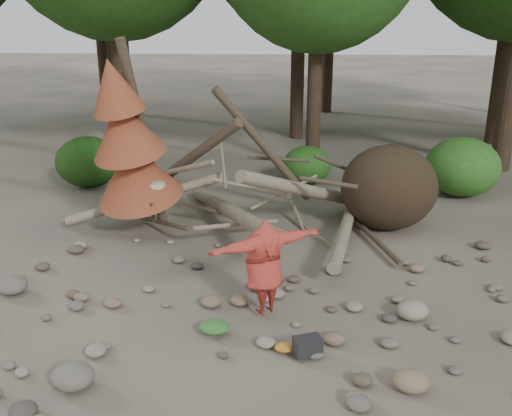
{
  "coord_description": "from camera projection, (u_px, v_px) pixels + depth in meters",
  "views": [
    {
      "loc": [
        0.38,
        -8.34,
        4.83
      ],
      "look_at": [
        -0.27,
        1.5,
        1.4
      ],
      "focal_mm": 40.0,
      "sensor_mm": 36.0,
      "label": 1
    }
  ],
  "objects": [
    {
      "name": "bush_mid",
      "position": [
        307.0,
        165.0,
        16.59
      ],
      "size": [
        1.4,
        1.4,
        1.12
      ],
      "primitive_type": "ellipsoid",
      "color": "#285C1A",
      "rests_on": "ground"
    },
    {
      "name": "dead_conifer",
      "position": [
        129.0,
        145.0,
        12.15
      ],
      "size": [
        2.06,
        2.16,
        4.35
      ],
      "color": "#4C3F30",
      "rests_on": "ground"
    },
    {
      "name": "bush_right",
      "position": [
        462.0,
        167.0,
        15.5
      ],
      "size": [
        2.0,
        2.0,
        1.6
      ],
      "primitive_type": "ellipsoid",
      "color": "#316D22",
      "rests_on": "ground"
    },
    {
      "name": "boulder_mid_left",
      "position": [
        12.0,
        285.0,
        10.22
      ],
      "size": [
        0.55,
        0.5,
        0.33
      ],
      "primitive_type": "ellipsoid",
      "color": "#696258",
      "rests_on": "ground"
    },
    {
      "name": "cloth_green",
      "position": [
        215.0,
        330.0,
        8.93
      ],
      "size": [
        0.49,
        0.4,
        0.18
      ],
      "primitive_type": "ellipsoid",
      "color": "#32692A",
      "rests_on": "ground"
    },
    {
      "name": "backpack",
      "position": [
        307.0,
        349.0,
        8.34
      ],
      "size": [
        0.46,
        0.39,
        0.26
      ],
      "primitive_type": "cube",
      "rotation": [
        0.0,
        0.0,
        0.36
      ],
      "color": "black",
      "rests_on": "ground"
    },
    {
      "name": "boulder_front_right",
      "position": [
        411.0,
        381.0,
        7.61
      ],
      "size": [
        0.48,
        0.43,
        0.29
      ],
      "primitive_type": "ellipsoid",
      "color": "#846D52",
      "rests_on": "ground"
    },
    {
      "name": "boulder_mid_right",
      "position": [
        412.0,
        310.0,
        9.38
      ],
      "size": [
        0.52,
        0.47,
        0.31
      ],
      "primitive_type": "ellipsoid",
      "color": "gray",
      "rests_on": "ground"
    },
    {
      "name": "bush_left",
      "position": [
        88.0,
        161.0,
        16.36
      ],
      "size": [
        1.8,
        1.8,
        1.44
      ],
      "primitive_type": "ellipsoid",
      "color": "#1E4813",
      "rests_on": "ground"
    },
    {
      "name": "boulder_front_left",
      "position": [
        73.0,
        376.0,
        7.66
      ],
      "size": [
        0.59,
        0.53,
        0.35
      ],
      "primitive_type": "ellipsoid",
      "color": "#696358",
      "rests_on": "ground"
    },
    {
      "name": "cloth_orange",
      "position": [
        284.0,
        350.0,
        8.46
      ],
      "size": [
        0.29,
        0.24,
        0.11
      ],
      "primitive_type": "ellipsoid",
      "color": "#BA701F",
      "rests_on": "ground"
    },
    {
      "name": "frisbee_thrower",
      "position": [
        264.0,
        266.0,
        9.22
      ],
      "size": [
        2.85,
        1.53,
        2.21
      ],
      "color": "#AE3127",
      "rests_on": "ground"
    },
    {
      "name": "deadfall_pile",
      "position": [
        364.0,
        190.0,
        13.03
      ],
      "size": [
        8.55,
        5.24,
        3.3
      ],
      "color": "#332619",
      "rests_on": "ground"
    },
    {
      "name": "ground",
      "position": [
        266.0,
        317.0,
        9.47
      ],
      "size": [
        120.0,
        120.0,
        0.0
      ],
      "primitive_type": "plane",
      "color": "#514C44",
      "rests_on": "ground"
    }
  ]
}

